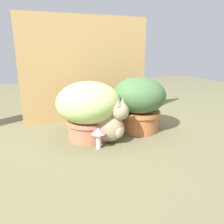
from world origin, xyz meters
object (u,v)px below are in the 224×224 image
Objects in this scene: cat at (108,124)px; mushroom_ornament_pink at (98,133)px; grass_planter at (89,108)px; leafy_planter at (139,102)px.

mushroom_ornament_pink is at bearing -138.11° from cat.
grass_planter is 0.22m from mushroom_ornament_pink.
leafy_planter reaches higher than cat.
leafy_planter is 1.14× the size of cat.
mushroom_ornament_pink is (0.01, -0.19, -0.12)m from grass_planter.
cat is at bearing -156.01° from leafy_planter.
leafy_planter is at bearing 23.99° from cat.
grass_planter is 0.40m from leafy_planter.
leafy_planter is 0.46m from mushroom_ornament_pink.
cat is at bearing -46.19° from grass_planter.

